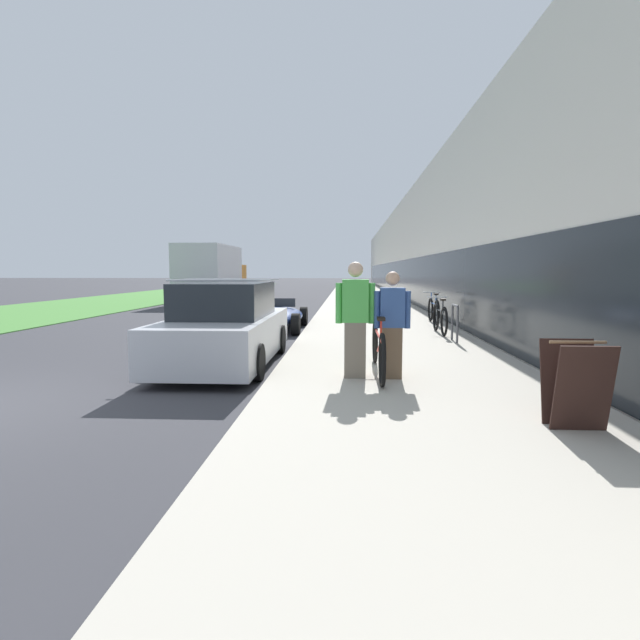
{
  "coord_description": "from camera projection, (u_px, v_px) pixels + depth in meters",
  "views": [
    {
      "loc": [
        5.17,
        -5.58,
        1.75
      ],
      "look_at": [
        4.16,
        12.39,
        -0.04
      ],
      "focal_mm": 28.0,
      "sensor_mm": 36.0,
      "label": 1
    }
  ],
  "objects": [
    {
      "name": "parked_sedan_curbside",
      "position": [
        226.0,
        328.0,
        9.26
      ],
      "size": [
        1.85,
        4.47,
        1.6
      ],
      "color": "silver",
      "rests_on": "ground"
    },
    {
      "name": "vintage_roadster_curbside",
      "position": [
        274.0,
        317.0,
        14.76
      ],
      "size": [
        1.76,
        4.22,
        0.91
      ],
      "color": "navy",
      "rests_on": "ground"
    },
    {
      "name": "storefront_facade",
      "position": [
        468.0,
        253.0,
        33.78
      ],
      "size": [
        10.01,
        70.0,
        5.92
      ],
      "color": "silver",
      "rests_on": "ground"
    },
    {
      "name": "cruiser_bike_nearest",
      "position": [
        440.0,
        318.0,
        12.74
      ],
      "size": [
        0.52,
        1.88,
        0.92
      ],
      "color": "black",
      "rests_on": "sidewalk_slab"
    },
    {
      "name": "cruiser_bike_middle",
      "position": [
        434.0,
        310.0,
        15.23
      ],
      "size": [
        0.52,
        1.87,
        0.94
      ],
      "color": "black",
      "rests_on": "sidewalk_slab"
    },
    {
      "name": "person_bystander",
      "position": [
        355.0,
        320.0,
        7.46
      ],
      "size": [
        0.59,
        0.23,
        1.73
      ],
      "color": "#756B5B",
      "rests_on": "sidewalk_slab"
    },
    {
      "name": "sidewalk_slab",
      "position": [
        366.0,
        302.0,
        26.52
      ],
      "size": [
        4.3,
        70.0,
        0.15
      ],
      "color": "#BCB5A5",
      "rests_on": "ground"
    },
    {
      "name": "person_rider",
      "position": [
        392.0,
        325.0,
        7.4
      ],
      "size": [
        0.54,
        0.21,
        1.59
      ],
      "color": "brown",
      "rests_on": "sidewalk_slab"
    },
    {
      "name": "tandem_bicycle",
      "position": [
        378.0,
        348.0,
        7.77
      ],
      "size": [
        0.52,
        2.59,
        0.95
      ],
      "color": "black",
      "rests_on": "sidewalk_slab"
    },
    {
      "name": "bike_rack_hoop",
      "position": [
        455.0,
        319.0,
        11.26
      ],
      "size": [
        0.05,
        0.6,
        0.84
      ],
      "color": "#4C4C51",
      "rests_on": "sidewalk_slab"
    },
    {
      "name": "lawn_strip",
      "position": [
        136.0,
        298.0,
        31.3
      ],
      "size": [
        7.57,
        70.0,
        0.03
      ],
      "color": "#478438",
      "rests_on": "ground"
    },
    {
      "name": "moving_truck",
      "position": [
        212.0,
        274.0,
        28.1
      ],
      "size": [
        2.51,
        7.48,
        3.12
      ],
      "color": "orange",
      "rests_on": "ground"
    },
    {
      "name": "sandwich_board_sign",
      "position": [
        576.0,
        384.0,
        5.09
      ],
      "size": [
        0.56,
        0.56,
        0.9
      ],
      "color": "#331E19",
      "rests_on": "sidewalk_slab"
    }
  ]
}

